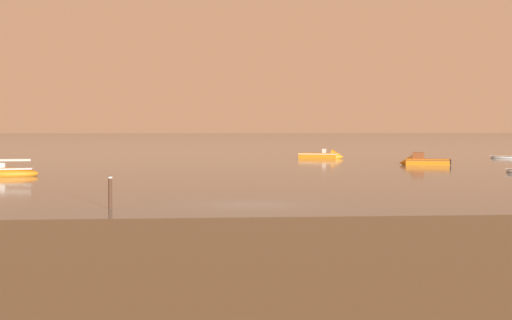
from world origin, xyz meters
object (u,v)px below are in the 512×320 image
object	(u,v)px
rowboat_moored_3	(503,157)
mooring_post_near	(110,193)
motorboat_moored_0	(325,156)
sailboat_moored_2	(0,173)
motorboat_moored_4	(420,162)

from	to	relation	value
rowboat_moored_3	mooring_post_near	xyz separation A→B (m)	(-40.59, -53.55, 0.59)
motorboat_moored_0	sailboat_moored_2	xyz separation A→B (m)	(-30.29, -30.80, 0.03)
motorboat_moored_0	rowboat_moored_3	distance (m)	20.90
motorboat_moored_4	mooring_post_near	bearing A→B (deg)	79.81
motorboat_moored_4	rowboat_moored_3	bearing A→B (deg)	-110.26
sailboat_moored_2	motorboat_moored_4	distance (m)	39.47
motorboat_moored_4	rowboat_moored_3	distance (m)	20.57
sailboat_moored_2	motorboat_moored_4	world-z (taller)	sailboat_moored_2
rowboat_moored_3	mooring_post_near	distance (m)	67.20
sailboat_moored_2	rowboat_moored_3	world-z (taller)	sailboat_moored_2
rowboat_moored_3	mooring_post_near	world-z (taller)	mooring_post_near
motorboat_moored_0	mooring_post_near	distance (m)	58.71
motorboat_moored_0	mooring_post_near	xyz separation A→B (m)	(-19.77, -55.28, 0.47)
motorboat_moored_0	motorboat_moored_4	size ratio (longest dim) A/B	1.07
sailboat_moored_2	mooring_post_near	size ratio (longest dim) A/B	3.80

